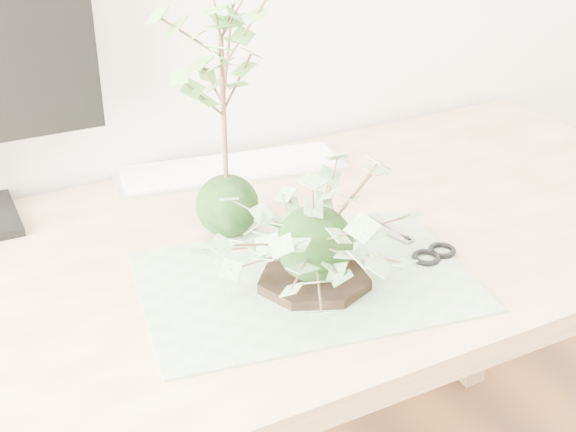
% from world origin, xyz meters
% --- Properties ---
extents(desk, '(1.60, 0.70, 0.74)m').
position_xyz_m(desk, '(-0.00, 1.23, 0.65)').
color(desk, '#CEB385').
rests_on(desk, ground_plane).
extents(cutting_mat, '(0.51, 0.38, 0.00)m').
position_xyz_m(cutting_mat, '(0.02, 1.11, 0.74)').
color(cutting_mat, gray).
rests_on(cutting_mat, desk).
extents(stone_dish, '(0.22, 0.22, 0.01)m').
position_xyz_m(stone_dish, '(0.02, 1.10, 0.75)').
color(stone_dish, black).
rests_on(stone_dish, cutting_mat).
extents(ivy_kokedama, '(0.32, 0.32, 0.21)m').
position_xyz_m(ivy_kokedama, '(0.02, 1.10, 0.86)').
color(ivy_kokedama, black).
rests_on(ivy_kokedama, stone_dish).
extents(maple_kokedama, '(0.26, 0.26, 0.41)m').
position_xyz_m(maple_kokedama, '(-0.02, 1.30, 1.03)').
color(maple_kokedama, black).
rests_on(maple_kokedama, desk).
extents(keyboard, '(0.44, 0.20, 0.02)m').
position_xyz_m(keyboard, '(0.07, 1.51, 0.75)').
color(keyboard, silver).
rests_on(keyboard, desk).
extents(scissors, '(0.08, 0.18, 0.01)m').
position_xyz_m(scissors, '(0.21, 1.11, 0.75)').
color(scissors, gray).
rests_on(scissors, cutting_mat).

